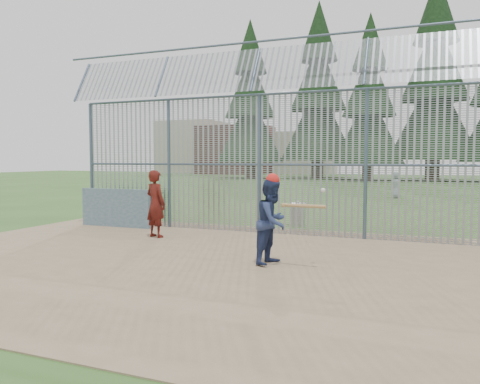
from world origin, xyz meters
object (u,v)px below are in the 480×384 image
at_px(dugout_wall, 116,208).
at_px(onlooker, 156,204).
at_px(batter, 272,222).
at_px(trash_can, 298,214).
at_px(bleacher, 128,199).

bearing_deg(dugout_wall, onlooker, -28.65).
distance_m(batter, onlooker, 4.42).
bearing_deg(trash_can, bleacher, 163.56).
bearing_deg(batter, bleacher, 59.84).
distance_m(dugout_wall, onlooker, 2.57).
bearing_deg(batter, trash_can, 20.58).
xyz_separation_m(batter, bleacher, (-9.19, 8.02, -0.48)).
relative_size(batter, bleacher, 0.58).
xyz_separation_m(trash_can, bleacher, (-8.24, 2.43, 0.03)).
xyz_separation_m(dugout_wall, onlooker, (2.24, -1.23, 0.32)).
xyz_separation_m(onlooker, trash_can, (3.02, 3.66, -0.56)).
height_order(dugout_wall, trash_can, dugout_wall).
xyz_separation_m(onlooker, bleacher, (-5.22, 6.09, -0.53)).
xyz_separation_m(batter, onlooker, (-3.97, 1.93, 0.05)).
bearing_deg(trash_can, batter, -80.37).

